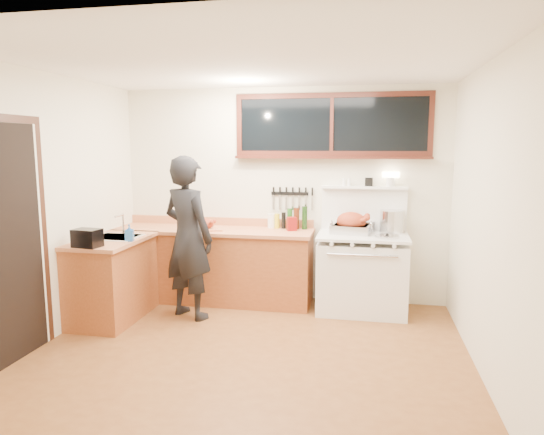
% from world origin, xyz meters
% --- Properties ---
extents(ground_plane, '(4.00, 3.50, 0.02)m').
position_xyz_m(ground_plane, '(0.00, 0.00, -0.01)').
color(ground_plane, brown).
extents(room_shell, '(4.10, 3.60, 2.65)m').
position_xyz_m(room_shell, '(0.00, 0.00, 1.65)').
color(room_shell, silver).
rests_on(room_shell, ground).
extents(counter_back, '(2.44, 0.64, 1.00)m').
position_xyz_m(counter_back, '(-0.80, 1.45, 0.45)').
color(counter_back, brown).
rests_on(counter_back, ground).
extents(counter_left, '(0.64, 1.09, 0.90)m').
position_xyz_m(counter_left, '(-1.70, 0.62, 0.45)').
color(counter_left, brown).
rests_on(counter_left, ground).
extents(sink_unit, '(0.50, 0.45, 0.37)m').
position_xyz_m(sink_unit, '(-1.68, 0.70, 0.85)').
color(sink_unit, white).
rests_on(sink_unit, counter_left).
extents(vintage_stove, '(1.02, 0.74, 1.60)m').
position_xyz_m(vintage_stove, '(1.00, 1.41, 0.47)').
color(vintage_stove, white).
rests_on(vintage_stove, ground).
extents(back_window, '(2.32, 0.13, 0.77)m').
position_xyz_m(back_window, '(0.60, 1.72, 2.06)').
color(back_window, black).
rests_on(back_window, room_shell).
extents(left_doorway, '(0.02, 1.04, 2.17)m').
position_xyz_m(left_doorway, '(-1.99, -0.55, 1.09)').
color(left_doorway, black).
rests_on(left_doorway, ground).
extents(knife_strip, '(0.52, 0.03, 0.28)m').
position_xyz_m(knife_strip, '(0.12, 1.73, 1.31)').
color(knife_strip, black).
rests_on(knife_strip, room_shell).
extents(man, '(0.78, 0.67, 1.80)m').
position_xyz_m(man, '(-0.89, 0.84, 0.90)').
color(man, black).
rests_on(man, ground).
extents(soap_bottle, '(0.10, 0.10, 0.18)m').
position_xyz_m(soap_bottle, '(-1.43, 0.54, 0.99)').
color(soap_bottle, '#225DAD').
rests_on(soap_bottle, counter_left).
extents(toaster, '(0.28, 0.21, 0.18)m').
position_xyz_m(toaster, '(-1.70, 0.18, 0.99)').
color(toaster, black).
rests_on(toaster, counter_left).
extents(cutting_board, '(0.48, 0.42, 0.14)m').
position_xyz_m(cutting_board, '(-0.87, 1.35, 0.95)').
color(cutting_board, '#C6794E').
rests_on(cutting_board, counter_back).
extents(roast_turkey, '(0.49, 0.39, 0.25)m').
position_xyz_m(roast_turkey, '(0.87, 1.46, 1.00)').
color(roast_turkey, silver).
rests_on(roast_turkey, vintage_stove).
extents(stockpot, '(0.31, 0.31, 0.26)m').
position_xyz_m(stockpot, '(1.33, 1.59, 1.03)').
color(stockpot, silver).
rests_on(stockpot, vintage_stove).
extents(saucepan, '(0.20, 0.29, 0.12)m').
position_xyz_m(saucepan, '(1.06, 1.63, 0.96)').
color(saucepan, silver).
rests_on(saucepan, vintage_stove).
extents(pot_lid, '(0.35, 0.35, 0.04)m').
position_xyz_m(pot_lid, '(1.27, 1.28, 0.91)').
color(pot_lid, silver).
rests_on(pot_lid, vintage_stove).
extents(coffee_tin, '(0.13, 0.12, 0.16)m').
position_xyz_m(coffee_tin, '(0.16, 1.50, 0.98)').
color(coffee_tin, maroon).
rests_on(coffee_tin, counter_back).
extents(pitcher, '(0.12, 0.12, 0.17)m').
position_xyz_m(pitcher, '(-0.11, 1.65, 0.99)').
color(pitcher, white).
rests_on(pitcher, counter_back).
extents(bottle_cluster, '(0.40, 0.07, 0.28)m').
position_xyz_m(bottle_cluster, '(0.16, 1.63, 1.02)').
color(bottle_cluster, black).
rests_on(bottle_cluster, counter_back).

